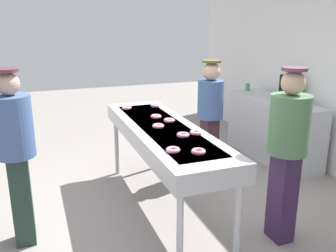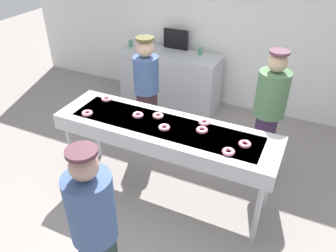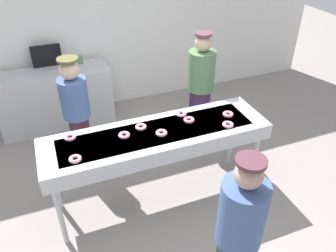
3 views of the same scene
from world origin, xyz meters
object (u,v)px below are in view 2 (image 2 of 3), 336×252
fryer_conveyor (165,132)px  strawberry_donut_0 (106,99)px  paper_cup_0 (131,43)px  menu_display (176,39)px  strawberry_donut_4 (202,130)px  strawberry_donut_5 (204,122)px  strawberry_donut_8 (164,127)px  worker_assistant (269,108)px  strawberry_donut_2 (87,113)px  customer_waiting (94,227)px  strawberry_donut_1 (245,144)px  prep_counter (170,79)px  worker_baker (146,85)px  strawberry_donut_3 (228,152)px  paper_cup_1 (200,51)px  strawberry_donut_6 (138,115)px  strawberry_donut_7 (158,116)px

fryer_conveyor → strawberry_donut_0: (-0.90, 0.21, 0.11)m
paper_cup_0 → menu_display: (0.75, 0.25, 0.11)m
strawberry_donut_4 → strawberry_donut_5: same height
strawberry_donut_8 → worker_assistant: bearing=45.4°
strawberry_donut_2 → strawberry_donut_5: same height
strawberry_donut_8 → customer_waiting: (0.10, -1.41, -0.03)m
strawberry_donut_5 → strawberry_donut_1: bearing=-22.4°
strawberry_donut_5 → prep_counter: (-1.32, 1.92, -0.54)m
worker_assistant → worker_baker: bearing=2.2°
strawberry_donut_0 → customer_waiting: customer_waiting is taller
strawberry_donut_1 → menu_display: 2.98m
fryer_conveyor → strawberry_donut_3: size_ratio=19.95×
strawberry_donut_8 → menu_display: size_ratio=0.28×
paper_cup_0 → paper_cup_1: bearing=7.6°
strawberry_donut_0 → customer_waiting: size_ratio=0.07×
customer_waiting → strawberry_donut_4: bearing=90.4°
strawberry_donut_3 → prep_counter: strawberry_donut_3 is taller
fryer_conveyor → customer_waiting: size_ratio=1.49×
strawberry_donut_8 → strawberry_donut_5: bearing=38.4°
strawberry_donut_3 → menu_display: (-1.71, 2.55, 0.10)m
strawberry_donut_6 → worker_baker: bearing=113.0°
strawberry_donut_3 → worker_baker: (-1.51, 1.12, -0.09)m
prep_counter → paper_cup_0: 0.92m
strawberry_donut_0 → prep_counter: size_ratio=0.07×
strawberry_donut_1 → fryer_conveyor: bearing=-179.6°
strawberry_donut_7 → worker_assistant: (1.10, 0.75, -0.02)m
paper_cup_0 → paper_cup_1: 1.24m
worker_baker → menu_display: bearing=-85.4°
strawberry_donut_8 → strawberry_donut_3: bearing=-9.1°
strawberry_donut_7 → paper_cup_0: bearing=127.8°
strawberry_donut_4 → menu_display: (-1.35, 2.31, 0.10)m
worker_baker → menu_display: (-0.20, 1.43, 0.19)m
strawberry_donut_3 → strawberry_donut_4: 0.44m
worker_assistant → menu_display: (-1.89, 1.49, 0.12)m
strawberry_donut_5 → strawberry_donut_7: 0.53m
strawberry_donut_0 → strawberry_donut_1: (1.78, -0.20, 0.00)m
strawberry_donut_1 → customer_waiting: (-0.75, -1.48, -0.03)m
strawberry_donut_1 → worker_baker: (-1.62, 0.93, -0.09)m
fryer_conveyor → strawberry_donut_4: bearing=8.6°
strawberry_donut_3 → strawberry_donut_4: same height
strawberry_donut_6 → menu_display: 2.40m
strawberry_donut_2 → prep_counter: bearing=90.9°
strawberry_donut_3 → strawberry_donut_6: bearing=168.7°
strawberry_donut_3 → prep_counter: size_ratio=0.07×
strawberry_donut_2 → paper_cup_1: size_ratio=1.05×
strawberry_donut_3 → strawberry_donut_7: bearing=161.3°
strawberry_donut_7 → worker_assistant: bearing=34.4°
strawberry_donut_2 → strawberry_donut_8: bearing=6.5°
fryer_conveyor → strawberry_donut_1: strawberry_donut_1 is taller
strawberry_donut_6 → prep_counter: (-0.58, 2.09, -0.54)m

